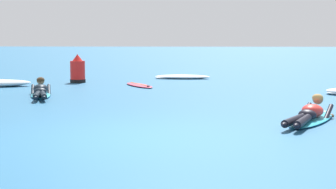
{
  "coord_description": "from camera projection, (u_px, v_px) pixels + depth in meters",
  "views": [
    {
      "loc": [
        1.15,
        -8.5,
        1.65
      ],
      "look_at": [
        0.48,
        3.93,
        0.27
      ],
      "focal_mm": 56.9,
      "sensor_mm": 36.0,
      "label": 1
    }
  ],
  "objects": [
    {
      "name": "ground_plane",
      "position": [
        164.0,
        83.0,
        18.6
      ],
      "size": [
        120.0,
        120.0,
        0.0
      ],
      "primitive_type": "plane",
      "color": "#235B84"
    },
    {
      "name": "surfer_near",
      "position": [
        310.0,
        115.0,
        10.18
      ],
      "size": [
        1.59,
        2.6,
        0.54
      ],
      "color": "#2DB2D1",
      "rests_on": "ground"
    },
    {
      "name": "surfer_far",
      "position": [
        41.0,
        91.0,
        14.35
      ],
      "size": [
        1.08,
        2.52,
        0.53
      ],
      "color": "#2DB2D1",
      "rests_on": "ground"
    },
    {
      "name": "drifting_surfboard",
      "position": [
        139.0,
        85.0,
        17.35
      ],
      "size": [
        1.32,
        1.89,
        0.16
      ],
      "color": "#E54C66",
      "rests_on": "ground"
    },
    {
      "name": "whitewater_back",
      "position": [
        182.0,
        77.0,
        20.34
      ],
      "size": [
        2.14,
        0.82,
        0.16
      ],
      "color": "white",
      "rests_on": "ground"
    },
    {
      "name": "channel_marker_buoy",
      "position": [
        78.0,
        71.0,
        18.65
      ],
      "size": [
        0.54,
        0.54,
        1.0
      ],
      "color": "red",
      "rests_on": "ground"
    }
  ]
}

